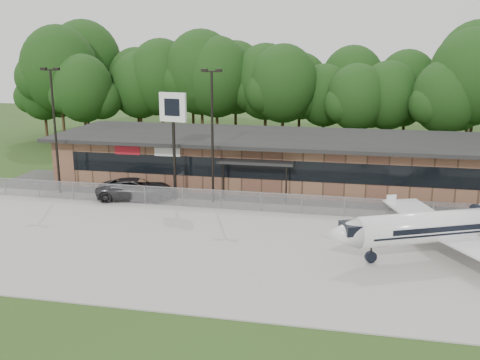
% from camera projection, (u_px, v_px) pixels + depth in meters
% --- Properties ---
extents(ground, '(160.00, 160.00, 0.00)m').
position_uv_depth(ground, '(228.00, 309.00, 24.78)').
color(ground, '#2E4619').
rests_on(ground, ground).
extents(apron, '(64.00, 18.00, 0.08)m').
position_uv_depth(apron, '(258.00, 247.00, 32.36)').
color(apron, '#9E9B93').
rests_on(apron, ground).
extents(parking_lot, '(50.00, 9.00, 0.06)m').
position_uv_depth(parking_lot, '(282.00, 196.00, 43.28)').
color(parking_lot, '#383835').
rests_on(parking_lot, ground).
extents(terminal, '(41.00, 11.65, 4.30)m').
position_uv_depth(terminal, '(289.00, 159.00, 46.97)').
color(terminal, brown).
rests_on(terminal, ground).
extents(fence, '(46.00, 0.04, 1.52)m').
position_uv_depth(fence, '(274.00, 203.00, 38.83)').
color(fence, gray).
rests_on(fence, ground).
extents(treeline, '(72.00, 12.00, 15.00)m').
position_uv_depth(treeline, '(308.00, 84.00, 62.82)').
color(treeline, '#163210').
rests_on(treeline, ground).
extents(light_pole_left, '(1.55, 0.30, 10.23)m').
position_uv_depth(light_pole_left, '(54.00, 122.00, 42.56)').
color(light_pole_left, black).
rests_on(light_pole_left, ground).
extents(light_pole_mid, '(1.55, 0.30, 10.23)m').
position_uv_depth(light_pole_mid, '(212.00, 127.00, 39.98)').
color(light_pole_mid, black).
rests_on(light_pole_mid, ground).
extents(business_jet, '(15.19, 13.54, 5.26)m').
position_uv_depth(business_jet, '(456.00, 226.00, 30.47)').
color(business_jet, white).
rests_on(business_jet, ground).
extents(suv, '(6.48, 3.94, 1.68)m').
position_uv_depth(suv, '(136.00, 189.00, 42.26)').
color(suv, '#343336').
rests_on(suv, ground).
extents(pole_sign, '(2.22, 0.66, 8.44)m').
position_uv_depth(pole_sign, '(173.00, 119.00, 40.77)').
color(pole_sign, black).
rests_on(pole_sign, ground).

